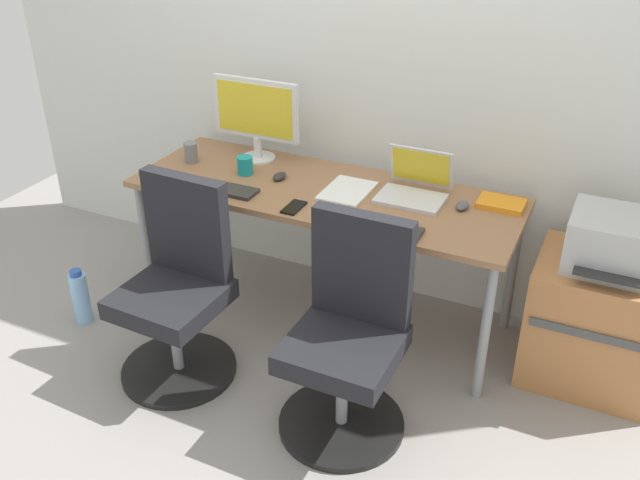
% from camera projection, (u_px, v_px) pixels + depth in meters
% --- Properties ---
extents(ground_plane, '(5.28, 5.28, 0.00)m').
position_uv_depth(ground_plane, '(324.00, 313.00, 3.72)').
color(ground_plane, gray).
extents(back_wall, '(4.40, 0.04, 2.60)m').
position_uv_depth(back_wall, '(361.00, 52.00, 3.42)').
color(back_wall, silver).
rests_on(back_wall, ground).
extents(desk, '(1.90, 0.68, 0.73)m').
position_uv_depth(desk, '(324.00, 201.00, 3.39)').
color(desk, '#996B47').
rests_on(desk, ground).
extents(office_chair_left, '(0.54, 0.54, 0.94)m').
position_uv_depth(office_chair_left, '(178.00, 290.00, 3.15)').
color(office_chair_left, black).
rests_on(office_chair_left, ground).
extents(office_chair_right, '(0.54, 0.54, 0.94)m').
position_uv_depth(office_chair_right, '(349.00, 339.00, 2.83)').
color(office_chair_right, black).
rests_on(office_chair_right, ground).
extents(side_cabinet, '(0.59, 0.48, 0.60)m').
position_uv_depth(side_cabinet, '(595.00, 323.00, 3.14)').
color(side_cabinet, '#B77542').
rests_on(side_cabinet, ground).
extents(printer, '(0.38, 0.40, 0.24)m').
position_uv_depth(printer, '(615.00, 242.00, 2.94)').
color(printer, '#B7B7B7').
rests_on(printer, side_cabinet).
extents(water_bottle_on_floor, '(0.09, 0.09, 0.31)m').
position_uv_depth(water_bottle_on_floor, '(81.00, 297.00, 3.59)').
color(water_bottle_on_floor, '#8CBFF2').
rests_on(water_bottle_on_floor, ground).
extents(desktop_monitor, '(0.48, 0.18, 0.43)m').
position_uv_depth(desktop_monitor, '(256.00, 114.00, 3.58)').
color(desktop_monitor, silver).
rests_on(desktop_monitor, desk).
extents(open_laptop, '(0.31, 0.28, 0.22)m').
position_uv_depth(open_laptop, '(415.00, 186.00, 3.28)').
color(open_laptop, silver).
rests_on(open_laptop, desk).
extents(keyboard_by_monitor, '(0.34, 0.12, 0.02)m').
position_uv_depth(keyboard_by_monitor, '(224.00, 189.00, 3.35)').
color(keyboard_by_monitor, '#2D2D2D').
rests_on(keyboard_by_monitor, desk).
extents(keyboard_by_laptop, '(0.34, 0.12, 0.02)m').
position_uv_depth(keyboard_by_laptop, '(383.00, 228.00, 3.00)').
color(keyboard_by_laptop, '#2D2D2D').
rests_on(keyboard_by_laptop, desk).
extents(mouse_by_monitor, '(0.06, 0.10, 0.03)m').
position_uv_depth(mouse_by_monitor, '(462.00, 205.00, 3.18)').
color(mouse_by_monitor, '#515156').
rests_on(mouse_by_monitor, desk).
extents(mouse_by_laptop, '(0.06, 0.10, 0.03)m').
position_uv_depth(mouse_by_laptop, '(279.00, 176.00, 3.46)').
color(mouse_by_laptop, '#2D2D2D').
rests_on(mouse_by_laptop, desk).
extents(coffee_mug, '(0.08, 0.08, 0.09)m').
position_uv_depth(coffee_mug, '(245.00, 165.00, 3.51)').
color(coffee_mug, teal).
rests_on(coffee_mug, desk).
extents(pen_cup, '(0.07, 0.07, 0.10)m').
position_uv_depth(pen_cup, '(191.00, 152.00, 3.64)').
color(pen_cup, slate).
rests_on(pen_cup, desk).
extents(phone_near_monitor, '(0.07, 0.14, 0.01)m').
position_uv_depth(phone_near_monitor, '(294.00, 207.00, 3.18)').
color(phone_near_monitor, black).
rests_on(phone_near_monitor, desk).
extents(notebook, '(0.21, 0.15, 0.03)m').
position_uv_depth(notebook, '(501.00, 204.00, 3.20)').
color(notebook, orange).
rests_on(notebook, desk).
extents(paper_pile, '(0.21, 0.30, 0.01)m').
position_uv_depth(paper_pile, '(347.00, 191.00, 3.34)').
color(paper_pile, white).
rests_on(paper_pile, desk).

